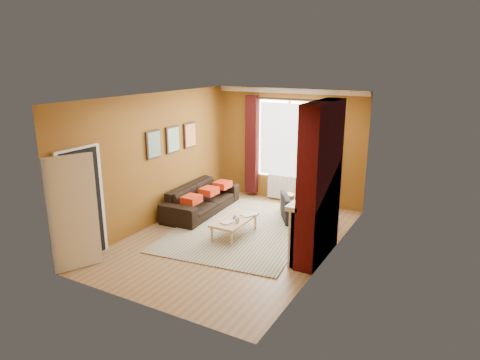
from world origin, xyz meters
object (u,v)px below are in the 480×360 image
(coffee_table, at_px, (234,221))
(floor_lamp, at_px, (334,166))
(wicker_stool, at_px, (287,203))
(sofa, at_px, (201,199))
(armchair, at_px, (304,208))

(coffee_table, height_order, floor_lamp, floor_lamp)
(coffee_table, xyz_separation_m, wicker_stool, (0.35, 1.87, -0.12))
(coffee_table, bearing_deg, sofa, 148.21)
(sofa, height_order, coffee_table, sofa)
(sofa, xyz_separation_m, wicker_stool, (1.73, 1.02, -0.12))
(sofa, height_order, wicker_stool, sofa)
(coffee_table, distance_m, floor_lamp, 2.60)
(armchair, bearing_deg, coffee_table, 24.56)
(coffee_table, xyz_separation_m, floor_lamp, (1.37, 2.04, 0.85))
(sofa, bearing_deg, armchair, -79.52)
(sofa, xyz_separation_m, coffee_table, (1.37, -0.85, 0.00))
(sofa, relative_size, coffee_table, 2.02)
(wicker_stool, bearing_deg, coffee_table, -100.72)
(floor_lamp, bearing_deg, coffee_table, -123.89)
(sofa, xyz_separation_m, floor_lamp, (2.75, 1.19, 0.86))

